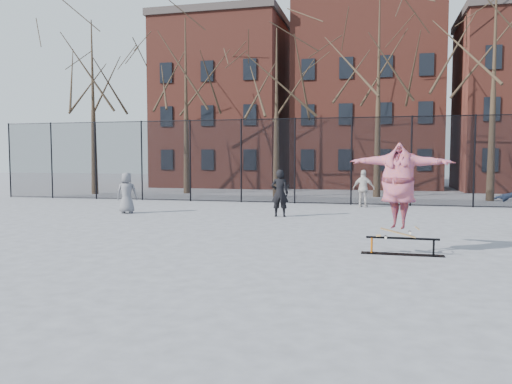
% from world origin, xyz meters
% --- Properties ---
extents(ground, '(100.00, 100.00, 0.00)m').
position_xyz_m(ground, '(0.00, 0.00, 0.00)').
color(ground, slate).
extents(skate_rail, '(1.79, 0.27, 0.39)m').
position_xyz_m(skate_rail, '(2.93, 1.38, 0.15)').
color(skate_rail, black).
rests_on(skate_rail, ground).
extents(skateboard, '(0.83, 0.20, 0.10)m').
position_xyz_m(skateboard, '(2.83, 1.38, 0.44)').
color(skateboard, '#A67942').
rests_on(skateboard, skate_rail).
extents(skater, '(2.42, 1.32, 1.90)m').
position_xyz_m(skater, '(2.83, 1.38, 1.44)').
color(skater, '#633484').
rests_on(skater, skateboard).
extents(bystander_grey, '(0.89, 0.70, 1.59)m').
position_xyz_m(bystander_grey, '(-7.04, 7.40, 0.80)').
color(bystander_grey, '#5D5D62').
rests_on(bystander_grey, ground).
extents(bystander_black, '(0.65, 0.45, 1.72)m').
position_xyz_m(bystander_black, '(-1.08, 7.73, 0.86)').
color(bystander_black, black).
rests_on(bystander_black, ground).
extents(bystander_white, '(1.02, 0.62, 1.62)m').
position_xyz_m(bystander_white, '(1.79, 12.00, 0.81)').
color(bystander_white, beige).
rests_on(bystander_white, ground).
extents(fence, '(34.03, 0.07, 4.00)m').
position_xyz_m(fence, '(-0.01, 13.00, 2.05)').
color(fence, black).
rests_on(fence, ground).
extents(tree_row, '(33.66, 7.46, 10.67)m').
position_xyz_m(tree_row, '(-0.25, 17.15, 7.36)').
color(tree_row, black).
rests_on(tree_row, ground).
extents(rowhouses, '(29.00, 7.00, 13.00)m').
position_xyz_m(rowhouses, '(0.72, 26.00, 6.06)').
color(rowhouses, '#5F291E').
rests_on(rowhouses, ground).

